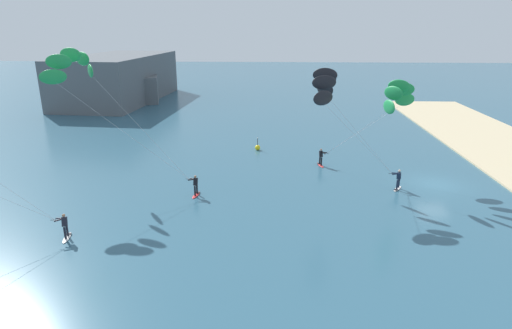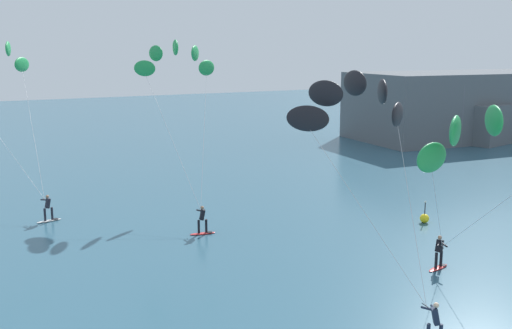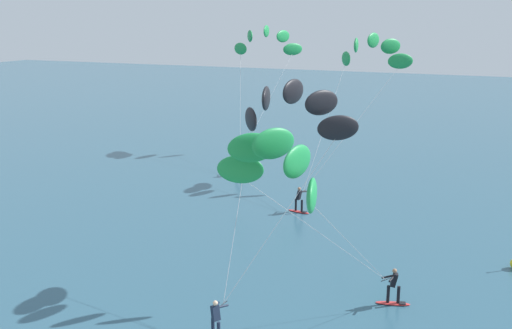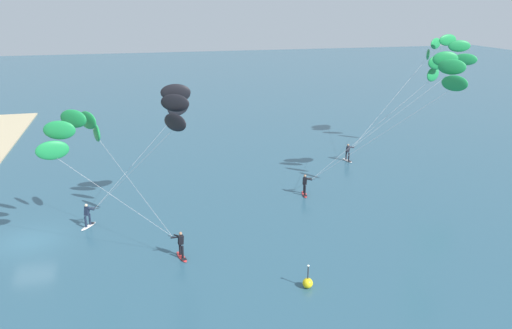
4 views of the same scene
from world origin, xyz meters
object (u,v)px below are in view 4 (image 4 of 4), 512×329
(kitesurfer_nearshore, at_px, (439,74))
(kitesurfer_mid_water, at_px, (173,108))
(marker_buoy, at_px, (308,283))
(kitesurfer_downwind, at_px, (443,52))
(kitesurfer_far_out, at_px, (79,135))

(kitesurfer_nearshore, height_order, kitesurfer_mid_water, kitesurfer_nearshore)
(marker_buoy, bearing_deg, kitesurfer_downwind, 135.86)
(kitesurfer_nearshore, relative_size, kitesurfer_far_out, 1.33)
(kitesurfer_nearshore, relative_size, kitesurfer_downwind, 0.92)
(kitesurfer_nearshore, xyz_separation_m, kitesurfer_mid_water, (0.75, -19.55, -1.45))
(kitesurfer_downwind, xyz_separation_m, marker_buoy, (22.19, -21.53, -9.49))
(kitesurfer_nearshore, height_order, marker_buoy, kitesurfer_nearshore)
(kitesurfer_nearshore, distance_m, kitesurfer_downwind, 13.92)
(kitesurfer_downwind, relative_size, marker_buoy, 9.03)
(kitesurfer_nearshore, relative_size, marker_buoy, 8.28)
(kitesurfer_far_out, height_order, kitesurfer_downwind, kitesurfer_downwind)
(kitesurfer_far_out, distance_m, marker_buoy, 15.83)
(kitesurfer_far_out, height_order, marker_buoy, kitesurfer_far_out)
(kitesurfer_far_out, xyz_separation_m, marker_buoy, (8.35, 11.62, -6.78))
(kitesurfer_mid_water, bearing_deg, marker_buoy, 30.63)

